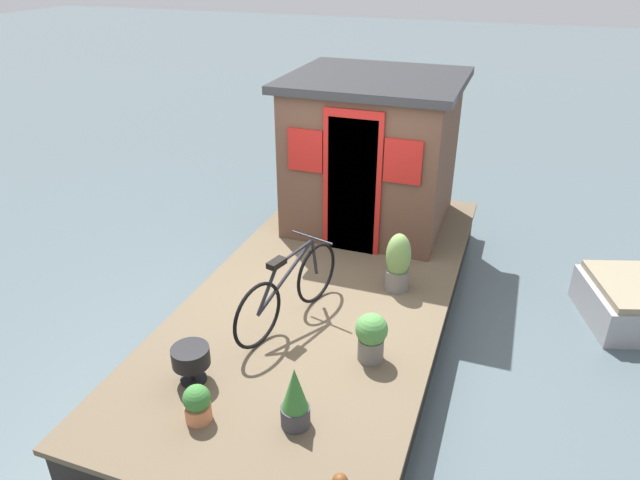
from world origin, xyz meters
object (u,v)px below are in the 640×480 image
at_px(bicycle, 289,290).
at_px(potted_plant_basil, 371,336).
at_px(potted_plant_succulent, 295,399).
at_px(potted_plant_fern, 398,263).
at_px(houseboat_cabin, 372,152).
at_px(charcoal_grill, 191,358).
at_px(potted_plant_geranium, 197,404).

distance_m(bicycle, potted_plant_basil, 1.00).
bearing_deg(potted_plant_succulent, potted_plant_basil, -19.31).
height_order(bicycle, potted_plant_fern, bicycle).
xyz_separation_m(bicycle, potted_plant_succulent, (-1.31, -0.59, -0.10)).
bearing_deg(potted_plant_basil, potted_plant_succulent, 160.69).
relative_size(houseboat_cabin, potted_plant_basil, 4.50).
height_order(potted_plant_fern, charcoal_grill, potted_plant_fern).
xyz_separation_m(potted_plant_fern, potted_plant_succulent, (-2.28, 0.30, -0.06)).
height_order(houseboat_cabin, charcoal_grill, houseboat_cabin).
xyz_separation_m(bicycle, potted_plant_basil, (-0.31, -0.94, -0.11)).
bearing_deg(potted_plant_fern, houseboat_cabin, 24.96).
height_order(potted_plant_basil, potted_plant_geranium, potted_plant_basil).
xyz_separation_m(potted_plant_basil, charcoal_grill, (-0.82, 1.40, -0.01)).
bearing_deg(bicycle, potted_plant_succulent, -155.67).
relative_size(bicycle, potted_plant_geranium, 4.72).
bearing_deg(houseboat_cabin, potted_plant_basil, -164.58).
xyz_separation_m(bicycle, potted_plant_geranium, (-1.52, 0.17, -0.21)).
distance_m(bicycle, potted_plant_fern, 1.33).
bearing_deg(potted_plant_fern, potted_plant_basil, -177.92).
bearing_deg(houseboat_cabin, potted_plant_fern, -155.04).
bearing_deg(potted_plant_succulent, houseboat_cabin, 6.57).
bearing_deg(potted_plant_fern, bicycle, 137.44).
distance_m(houseboat_cabin, potted_plant_geranium, 4.21).
bearing_deg(potted_plant_basil, bicycle, 72.01).
distance_m(potted_plant_basil, potted_plant_geranium, 1.65).
bearing_deg(charcoal_grill, potted_plant_basil, -59.75).
height_order(potted_plant_fern, potted_plant_succulent, potted_plant_fern).
height_order(bicycle, charcoal_grill, bicycle).
bearing_deg(charcoal_grill, potted_plant_fern, -32.87).
height_order(bicycle, potted_plant_succulent, bicycle).
xyz_separation_m(potted_plant_succulent, charcoal_grill, (0.18, 1.05, -0.02)).
bearing_deg(charcoal_grill, houseboat_cabin, -9.22).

